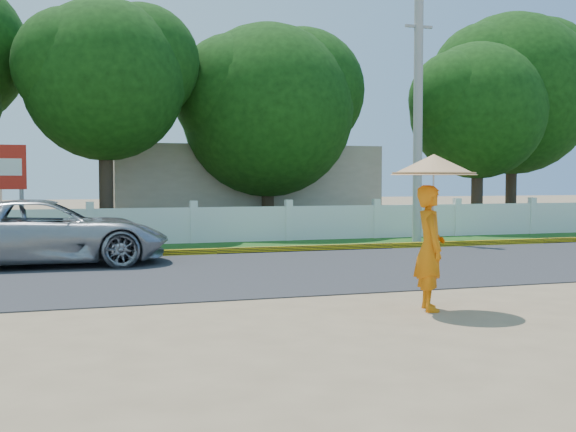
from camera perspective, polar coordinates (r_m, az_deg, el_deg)
name	(u,v)px	position (r m, az deg, el deg)	size (l,w,h in m)	color
ground	(328,307)	(11.12, 3.20, -7.22)	(120.00, 120.00, 0.00)	#9E8460
road	(252,271)	(15.36, -2.89, -4.35)	(60.00, 7.00, 0.02)	#38383A
grass_verge	(203,248)	(20.44, -6.72, -2.52)	(60.00, 3.50, 0.03)	#2D601E
curb	(216,251)	(18.78, -5.71, -2.80)	(40.00, 0.18, 0.16)	yellow
fence	(194,226)	(21.82, -7.47, -0.76)	(40.00, 0.10, 1.10)	silver
building_near	(236,188)	(29.05, -4.11, 2.26)	(10.00, 6.00, 3.20)	#B7AD99
utility_pole	(418,122)	(22.49, 10.23, 7.31)	(0.28, 0.28, 7.36)	#989896
vehicle	(47,232)	(17.16, -18.50, -1.24)	(2.49, 5.39, 1.50)	#A2A4AA
monk_with_parasol	(432,209)	(10.93, 11.29, 0.56)	(1.28, 1.28, 2.33)	orange
tree_row	(206,95)	(25.23, -6.49, 9.49)	(34.82, 7.64, 8.64)	#473828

